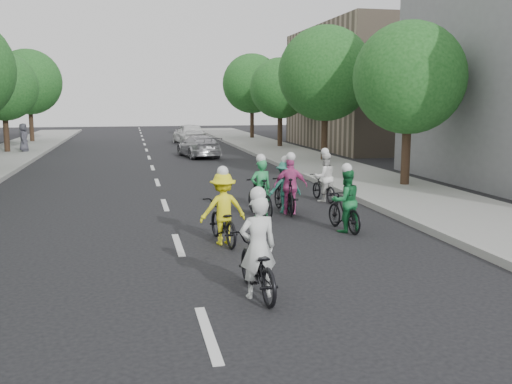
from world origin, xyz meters
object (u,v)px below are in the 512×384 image
object	(u,v)px
cyclist_2	(345,206)
cyclist_6	(260,195)
cyclist_0	(223,215)
follow_car_trail	(189,133)
cyclist_5	(324,182)
cyclist_3	(290,191)
cyclist_1	(257,260)
cyclist_4	(285,191)
spectator_2	(23,137)
follow_car_lead	(199,146)

from	to	relation	value
cyclist_2	cyclist_6	size ratio (longest dim) A/B	0.92
cyclist_0	follow_car_trail	bearing A→B (deg)	-101.93
cyclist_0	cyclist_5	size ratio (longest dim) A/B	1.11
follow_car_trail	cyclist_3	bearing A→B (deg)	83.40
cyclist_1	follow_car_trail	size ratio (longest dim) A/B	0.43
cyclist_4	cyclist_6	distance (m)	0.95
cyclist_1	spectator_2	xyz separation A→B (m)	(-8.23, 27.48, 0.39)
cyclist_2	cyclist_0	bearing A→B (deg)	1.93
cyclist_3	cyclist_6	world-z (taller)	cyclist_3
cyclist_5	cyclist_6	distance (m)	3.19
cyclist_5	cyclist_3	bearing A→B (deg)	40.04
cyclist_1	cyclist_4	bearing A→B (deg)	-113.14
cyclist_0	cyclist_1	xyz separation A→B (m)	(0.00, -3.55, -0.05)
cyclist_1	cyclist_2	world-z (taller)	cyclist_1
cyclist_1	follow_car_lead	world-z (taller)	cyclist_1
cyclist_2	cyclist_4	world-z (taller)	cyclist_2
cyclist_1	cyclist_2	xyz separation A→B (m)	(3.11, 4.09, 0.04)
cyclist_2	follow_car_lead	distance (m)	19.22
cyclist_2	cyclist_6	bearing A→B (deg)	-60.84
cyclist_2	cyclist_4	xyz separation A→B (m)	(-0.81, 2.64, -0.00)
cyclist_6	cyclist_5	bearing A→B (deg)	-151.20
cyclist_5	cyclist_6	bearing A→B (deg)	31.24
follow_car_lead	cyclist_5	bearing A→B (deg)	89.93
cyclist_2	follow_car_lead	world-z (taller)	cyclist_2
cyclist_5	spectator_2	size ratio (longest dim) A/B	1.02
cyclist_6	cyclist_1	bearing A→B (deg)	67.65
cyclist_0	spectator_2	distance (m)	25.31
follow_car_lead	spectator_2	size ratio (longest dim) A/B	2.57
cyclist_3	cyclist_5	size ratio (longest dim) A/B	1.05
cyclist_1	cyclist_3	world-z (taller)	cyclist_1
cyclist_1	cyclist_6	size ratio (longest dim) A/B	1.04
cyclist_5	follow_car_lead	world-z (taller)	cyclist_5
cyclist_2	cyclist_6	distance (m)	2.71
cyclist_0	follow_car_trail	world-z (taller)	cyclist_0
cyclist_1	cyclist_4	distance (m)	7.11
cyclist_3	follow_car_trail	size ratio (longest dim) A/B	0.40
cyclist_4	cyclist_6	world-z (taller)	cyclist_6
cyclist_1	spectator_2	distance (m)	28.69
cyclist_4	spectator_2	distance (m)	23.27
cyclist_3	follow_car_lead	world-z (taller)	cyclist_3
cyclist_0	cyclist_1	size ratio (longest dim) A/B	0.99
cyclist_1	follow_car_trail	distance (m)	33.46
cyclist_1	follow_car_trail	bearing A→B (deg)	-98.11
cyclist_1	cyclist_6	xyz separation A→B (m)	(1.48, 6.25, 0.03)
cyclist_4	cyclist_5	distance (m)	2.25
cyclist_2	follow_car_trail	distance (m)	29.30
follow_car_lead	cyclist_2	bearing A→B (deg)	85.54
cyclist_1	cyclist_2	bearing A→B (deg)	-131.50
cyclist_1	cyclist_6	bearing A→B (deg)	-107.54
cyclist_4	cyclist_5	xyz separation A→B (m)	(1.69, 1.48, -0.03)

